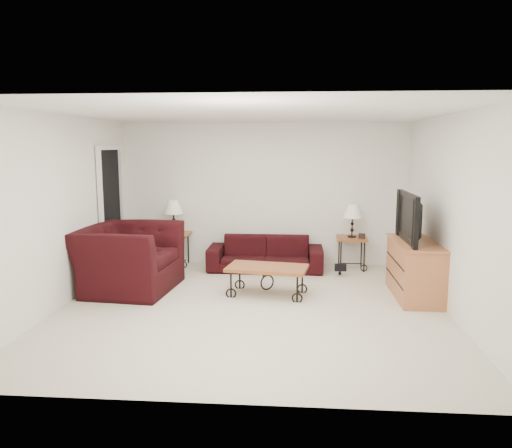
{
  "coord_description": "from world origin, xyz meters",
  "views": [
    {
      "loc": [
        0.55,
        -6.32,
        2.11
      ],
      "look_at": [
        0.0,
        0.7,
        1.0
      ],
      "focal_mm": 35.22,
      "sensor_mm": 36.0,
      "label": 1
    }
  ],
  "objects_px": {
    "television": "(416,217)",
    "side_table_left": "(175,249)",
    "sofa": "(265,254)",
    "backpack": "(340,264)",
    "coffee_table": "(267,281)",
    "lamp_right": "(352,221)",
    "side_table_right": "(351,253)",
    "armchair": "(128,258)",
    "lamp_left": "(174,217)",
    "tv_stand": "(415,269)"
  },
  "relations": [
    {
      "from": "lamp_left",
      "to": "tv_stand",
      "type": "relative_size",
      "value": 0.44
    },
    {
      "from": "side_table_right",
      "to": "side_table_left",
      "type": "bearing_deg",
      "value": 180.0
    },
    {
      "from": "lamp_left",
      "to": "television",
      "type": "bearing_deg",
      "value": -22.34
    },
    {
      "from": "coffee_table",
      "to": "backpack",
      "type": "bearing_deg",
      "value": 46.62
    },
    {
      "from": "side_table_left",
      "to": "coffee_table",
      "type": "xyz_separation_m",
      "value": [
        1.73,
        -1.64,
        -0.08
      ]
    },
    {
      "from": "coffee_table",
      "to": "lamp_right",
      "type": "bearing_deg",
      "value": 50.4
    },
    {
      "from": "lamp_left",
      "to": "coffee_table",
      "type": "bearing_deg",
      "value": -43.45
    },
    {
      "from": "side_table_left",
      "to": "backpack",
      "type": "bearing_deg",
      "value": -8.87
    },
    {
      "from": "side_table_right",
      "to": "backpack",
      "type": "bearing_deg",
      "value": -117.14
    },
    {
      "from": "sofa",
      "to": "side_table_left",
      "type": "relative_size",
      "value": 3.34
    },
    {
      "from": "side_table_right",
      "to": "tv_stand",
      "type": "bearing_deg",
      "value": -65.52
    },
    {
      "from": "side_table_left",
      "to": "lamp_right",
      "type": "bearing_deg",
      "value": 0.0
    },
    {
      "from": "lamp_right",
      "to": "television",
      "type": "distance_m",
      "value": 1.72
    },
    {
      "from": "television",
      "to": "side_table_left",
      "type": "bearing_deg",
      "value": -112.34
    },
    {
      "from": "side_table_right",
      "to": "tv_stand",
      "type": "height_order",
      "value": "tv_stand"
    },
    {
      "from": "backpack",
      "to": "armchair",
      "type": "bearing_deg",
      "value": -161.94
    },
    {
      "from": "side_table_left",
      "to": "sofa",
      "type": "bearing_deg",
      "value": -6.35
    },
    {
      "from": "lamp_right",
      "to": "tv_stand",
      "type": "relative_size",
      "value": 0.42
    },
    {
      "from": "sofa",
      "to": "television",
      "type": "bearing_deg",
      "value": -32.45
    },
    {
      "from": "side_table_left",
      "to": "television",
      "type": "xyz_separation_m",
      "value": [
        3.77,
        -1.55,
        0.84
      ]
    },
    {
      "from": "coffee_table",
      "to": "sofa",
      "type": "bearing_deg",
      "value": 94.39
    },
    {
      "from": "side_table_right",
      "to": "backpack",
      "type": "relative_size",
      "value": 1.48
    },
    {
      "from": "sofa",
      "to": "armchair",
      "type": "bearing_deg",
      "value": -145.32
    },
    {
      "from": "lamp_right",
      "to": "coffee_table",
      "type": "height_order",
      "value": "lamp_right"
    },
    {
      "from": "lamp_right",
      "to": "backpack",
      "type": "relative_size",
      "value": 1.48
    },
    {
      "from": "side_table_right",
      "to": "television",
      "type": "bearing_deg",
      "value": -66.13
    },
    {
      "from": "sofa",
      "to": "tv_stand",
      "type": "xyz_separation_m",
      "value": [
        2.17,
        -1.37,
        0.11
      ]
    },
    {
      "from": "sofa",
      "to": "coffee_table",
      "type": "distance_m",
      "value": 1.46
    },
    {
      "from": "side_table_right",
      "to": "lamp_right",
      "type": "distance_m",
      "value": 0.56
    },
    {
      "from": "side_table_left",
      "to": "side_table_right",
      "type": "bearing_deg",
      "value": 0.0
    },
    {
      "from": "side_table_right",
      "to": "tv_stand",
      "type": "xyz_separation_m",
      "value": [
        0.71,
        -1.55,
        0.12
      ]
    },
    {
      "from": "coffee_table",
      "to": "tv_stand",
      "type": "height_order",
      "value": "tv_stand"
    },
    {
      "from": "sofa",
      "to": "lamp_right",
      "type": "xyz_separation_m",
      "value": [
        1.47,
        0.18,
        0.55
      ]
    },
    {
      "from": "side_table_left",
      "to": "lamp_left",
      "type": "bearing_deg",
      "value": 0.0
    },
    {
      "from": "side_table_left",
      "to": "lamp_left",
      "type": "relative_size",
      "value": 1.0
    },
    {
      "from": "side_table_left",
      "to": "coffee_table",
      "type": "bearing_deg",
      "value": -43.45
    },
    {
      "from": "side_table_left",
      "to": "coffee_table",
      "type": "relative_size",
      "value": 0.52
    },
    {
      "from": "lamp_left",
      "to": "coffee_table",
      "type": "relative_size",
      "value": 0.52
    },
    {
      "from": "side_table_left",
      "to": "side_table_right",
      "type": "distance_m",
      "value": 3.08
    },
    {
      "from": "armchair",
      "to": "backpack",
      "type": "relative_size",
      "value": 3.87
    },
    {
      "from": "side_table_right",
      "to": "television",
      "type": "relative_size",
      "value": 0.47
    },
    {
      "from": "coffee_table",
      "to": "lamp_left",
      "type": "bearing_deg",
      "value": 136.55
    },
    {
      "from": "armchair",
      "to": "side_table_right",
      "type": "bearing_deg",
      "value": -60.42
    },
    {
      "from": "lamp_left",
      "to": "television",
      "type": "xyz_separation_m",
      "value": [
        3.77,
        -1.55,
        0.26
      ]
    },
    {
      "from": "sofa",
      "to": "lamp_left",
      "type": "distance_m",
      "value": 1.73
    },
    {
      "from": "lamp_left",
      "to": "coffee_table",
      "type": "height_order",
      "value": "lamp_left"
    },
    {
      "from": "lamp_left",
      "to": "armchair",
      "type": "height_order",
      "value": "lamp_left"
    },
    {
      "from": "lamp_right",
      "to": "backpack",
      "type": "bearing_deg",
      "value": -117.14
    },
    {
      "from": "side_table_left",
      "to": "tv_stand",
      "type": "height_order",
      "value": "tv_stand"
    },
    {
      "from": "television",
      "to": "backpack",
      "type": "height_order",
      "value": "television"
    }
  ]
}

